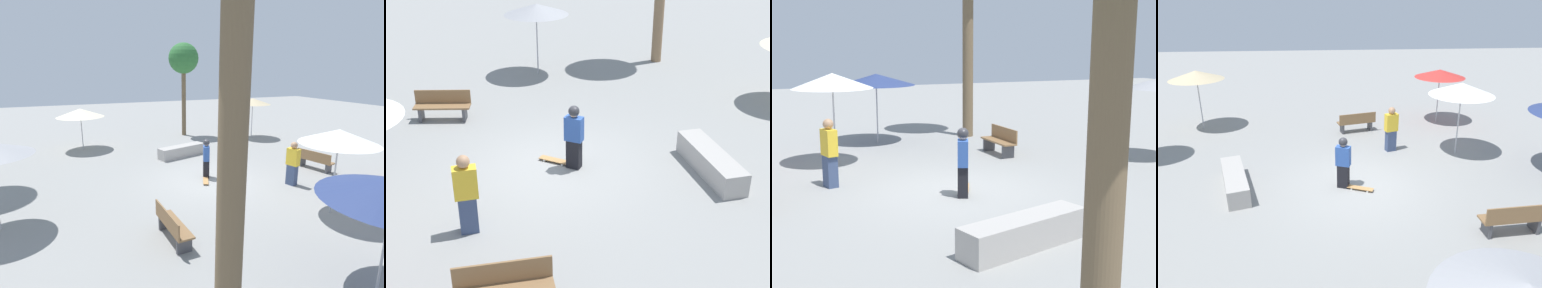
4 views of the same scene
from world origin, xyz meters
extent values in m
plane|color=gray|center=(0.00, 0.00, 0.00)|extent=(60.00, 60.00, 0.00)
cube|color=black|center=(0.02, 0.41, 0.36)|extent=(0.34, 0.39, 0.72)
cube|color=#2D519E|center=(0.02, 0.41, 1.02)|extent=(0.37, 0.48, 0.60)
sphere|color=tan|center=(0.02, 0.41, 1.44)|extent=(0.24, 0.24, 0.24)
sphere|color=#2D2D33|center=(0.02, 0.41, 1.47)|extent=(0.26, 0.26, 0.26)
cube|color=#B7844C|center=(-0.22, -0.08, 0.06)|extent=(0.50, 0.81, 0.02)
cylinder|color=silver|center=(-0.24, -0.34, 0.03)|extent=(0.05, 0.06, 0.05)
cylinder|color=silver|center=(-0.39, -0.27, 0.03)|extent=(0.05, 0.06, 0.05)
cylinder|color=silver|center=(-0.04, 0.12, 0.03)|extent=(0.05, 0.06, 0.05)
cylinder|color=silver|center=(-0.20, 0.18, 0.03)|extent=(0.05, 0.06, 0.05)
cube|color=#A8A39E|center=(0.13, 3.65, 0.28)|extent=(2.58, 1.31, 0.55)
cube|color=#47474C|center=(-2.71, -2.89, 0.20)|extent=(0.40, 0.11, 0.40)
cube|color=#47474C|center=(-2.63, -4.13, 0.20)|extent=(0.40, 0.11, 0.40)
cube|color=olive|center=(-2.67, -3.51, 0.42)|extent=(0.54, 1.63, 0.05)
cube|color=olive|center=(-2.87, -3.52, 0.65)|extent=(0.14, 1.60, 0.40)
cylinder|color=#B7B7BC|center=(0.44, -6.81, 1.13)|extent=(0.05, 0.05, 2.26)
cone|color=navy|center=(0.44, -6.81, 2.20)|extent=(2.67, 2.67, 0.39)
cylinder|color=#B7B7BC|center=(2.29, -3.86, 1.24)|extent=(0.05, 0.05, 2.47)
cone|color=white|center=(2.29, -3.86, 2.41)|extent=(2.27, 2.27, 0.42)
cylinder|color=brown|center=(2.03, 8.43, 2.35)|extent=(0.28, 0.28, 4.70)
cylinder|color=brown|center=(-2.97, -6.90, 3.45)|extent=(0.39, 0.39, 6.89)
cube|color=#38476B|center=(2.73, -1.53, 0.39)|extent=(0.35, 0.41, 0.78)
cube|color=yellow|center=(2.73, -1.53, 1.10)|extent=(0.38, 0.51, 0.65)
sphere|color=tan|center=(2.73, -1.53, 1.55)|extent=(0.25, 0.25, 0.25)
camera|label=1|loc=(-4.83, -10.12, 4.30)|focal=28.00mm
camera|label=2|loc=(11.38, 0.97, 6.24)|focal=50.00mm
camera|label=3|loc=(4.23, 11.40, 3.52)|focal=50.00mm
camera|label=4|loc=(-10.05, 1.03, 5.45)|focal=35.00mm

